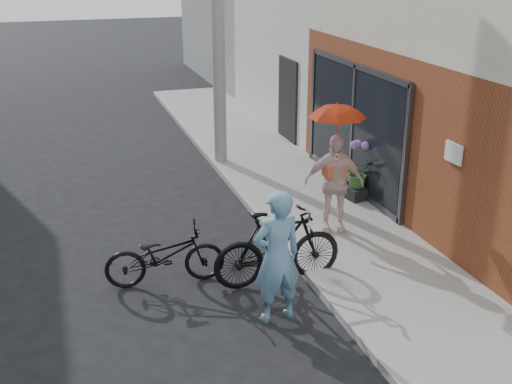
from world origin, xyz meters
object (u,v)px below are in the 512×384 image
kimono_woman (334,183)px  planter (357,193)px  officer (277,257)px  bike_left (165,255)px  bike_right (278,247)px  utility_pole (218,8)px

kimono_woman → planter: 1.77m
officer → bike_left: (-1.23, 1.42, -0.46)m
officer → bike_right: (0.35, 0.92, -0.34)m
officer → bike_right: 1.04m
bike_left → kimono_woman: bearing=-70.7°
officer → bike_left: 1.94m
bike_right → kimono_woman: (1.47, 1.29, 0.38)m
bike_right → planter: bike_right is taller
officer → bike_left: size_ratio=1.05×
bike_left → bike_right: (1.58, -0.50, 0.12)m
officer → planter: officer is taller
officer → kimono_woman: officer is taller
utility_pole → bike_right: (-0.64, -5.62, -2.91)m
utility_pole → planter: 4.91m
officer → planter: bearing=-136.8°
planter → utility_pole: bearing=121.3°
utility_pole → planter: utility_pole is taller
officer → planter: (2.89, 3.41, -0.69)m
utility_pole → bike_left: utility_pole is taller
utility_pole → officer: size_ratio=3.80×
kimono_woman → planter: kimono_woman is taller
bike_left → kimono_woman: (3.05, 0.79, 0.51)m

